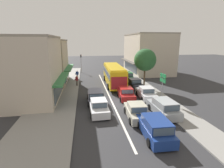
# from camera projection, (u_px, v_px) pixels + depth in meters

# --- Properties ---
(ground_plane) EXTENTS (140.00, 140.00, 0.00)m
(ground_plane) POSITION_uv_depth(u_px,v_px,m) (112.00, 103.00, 20.95)
(ground_plane) COLOR #2D2D30
(lane_centre_line) EXTENTS (0.20, 28.00, 0.01)m
(lane_centre_line) POSITION_uv_depth(u_px,v_px,m) (108.00, 93.00, 24.78)
(lane_centre_line) COLOR silver
(lane_centre_line) RESTS_ON ground
(sidewalk_left) EXTENTS (5.20, 44.00, 0.14)m
(sidewalk_left) POSITION_uv_depth(u_px,v_px,m) (60.00, 91.00, 25.65)
(sidewalk_left) COLOR gray
(sidewalk_left) RESTS_ON ground
(kerb_right) EXTENTS (2.80, 44.00, 0.12)m
(kerb_right) POSITION_uv_depth(u_px,v_px,m) (145.00, 87.00, 27.63)
(kerb_right) COLOR gray
(kerb_right) RESTS_ON ground
(shopfront_corner_near) EXTENTS (8.65, 9.23, 7.79)m
(shopfront_corner_near) POSITION_uv_depth(u_px,v_px,m) (24.00, 70.00, 20.62)
(shopfront_corner_near) COLOR beige
(shopfront_corner_near) RESTS_ON ground
(shopfront_mid_block) EXTENTS (8.90, 8.90, 7.47)m
(shopfront_mid_block) POSITION_uv_depth(u_px,v_px,m) (42.00, 62.00, 29.58)
(shopfront_mid_block) COLOR #B2A38E
(shopfront_mid_block) RESTS_ON ground
(building_right_far) EXTENTS (9.25, 13.33, 8.85)m
(building_right_far) POSITION_uv_depth(u_px,v_px,m) (147.00, 53.00, 40.68)
(building_right_far) COLOR beige
(building_right_far) RESTS_ON ground
(city_bus) EXTENTS (2.96, 10.92, 3.23)m
(city_bus) POSITION_uv_depth(u_px,v_px,m) (114.00, 74.00, 29.17)
(city_bus) COLOR yellow
(city_bus) RESTS_ON ground
(wagon_queue_gap_filler) EXTENTS (1.96, 4.51, 1.58)m
(wagon_queue_gap_filler) POSITION_uv_depth(u_px,v_px,m) (96.00, 97.00, 20.77)
(wagon_queue_gap_filler) COLOR black
(wagon_queue_gap_filler) RESTS_ON ground
(sedan_queue_far_back) EXTENTS (2.00, 4.25, 1.47)m
(sedan_queue_far_back) POSITION_uv_depth(u_px,v_px,m) (99.00, 107.00, 17.76)
(sedan_queue_far_back) COLOR silver
(sedan_queue_far_back) RESTS_ON ground
(sedan_behind_bus_mid) EXTENTS (2.04, 4.27, 1.47)m
(sedan_behind_bus_mid) POSITION_uv_depth(u_px,v_px,m) (136.00, 111.00, 16.62)
(sedan_behind_bus_mid) COLOR #B7B29E
(sedan_behind_bus_mid) RESTS_ON ground
(sedan_behind_bus_near) EXTENTS (2.02, 4.26, 1.47)m
(sedan_behind_bus_near) POSITION_uv_depth(u_px,v_px,m) (126.00, 94.00, 22.33)
(sedan_behind_bus_near) COLOR maroon
(sedan_behind_bus_near) RESTS_ON ground
(wagon_adjacent_lane_lead) EXTENTS (2.03, 4.55, 1.58)m
(wagon_adjacent_lane_lead) POSITION_uv_depth(u_px,v_px,m) (155.00, 128.00, 13.32)
(wagon_adjacent_lane_lead) COLOR navy
(wagon_adjacent_lane_lead) RESTS_ON ground
(parked_wagon_kerb_front) EXTENTS (2.04, 4.55, 1.58)m
(parked_wagon_kerb_front) POSITION_uv_depth(u_px,v_px,m) (164.00, 108.00, 17.37)
(parked_wagon_kerb_front) COLOR #9EA3A8
(parked_wagon_kerb_front) RESTS_ON ground
(parked_sedan_kerb_second) EXTENTS (2.00, 4.25, 1.47)m
(parked_sedan_kerb_second) POSITION_uv_depth(u_px,v_px,m) (146.00, 93.00, 22.51)
(parked_sedan_kerb_second) COLOR silver
(parked_sedan_kerb_second) RESTS_ON ground
(parked_sedan_kerb_third) EXTENTS (1.99, 4.25, 1.47)m
(parked_sedan_kerb_third) POSITION_uv_depth(u_px,v_px,m) (135.00, 84.00, 27.55)
(parked_sedan_kerb_third) COLOR black
(parked_sedan_kerb_third) RESTS_ON ground
(parked_wagon_kerb_rear) EXTENTS (1.94, 4.50, 1.58)m
(parked_wagon_kerb_rear) POSITION_uv_depth(u_px,v_px,m) (127.00, 76.00, 32.97)
(parked_wagon_kerb_rear) COLOR #1E6638
(parked_wagon_kerb_rear) RESTS_ON ground
(traffic_light_downstreet) EXTENTS (0.33, 0.24, 4.20)m
(traffic_light_downstreet) POSITION_uv_depth(u_px,v_px,m) (81.00, 60.00, 40.66)
(traffic_light_downstreet) COLOR gray
(traffic_light_downstreet) RESTS_ON ground
(directional_road_sign) EXTENTS (0.10, 1.40, 3.60)m
(directional_road_sign) POSITION_uv_depth(u_px,v_px,m) (163.00, 81.00, 20.32)
(directional_road_sign) COLOR gray
(directional_road_sign) RESTS_ON ground
(street_tree_right) EXTENTS (3.36, 3.36, 6.10)m
(street_tree_right) POSITION_uv_depth(u_px,v_px,m) (145.00, 60.00, 26.47)
(street_tree_right) COLOR brown
(street_tree_right) RESTS_ON ground
(pedestrian_with_handbag_near) EXTENTS (0.66, 0.37, 1.63)m
(pedestrian_with_handbag_near) POSITION_uv_depth(u_px,v_px,m) (77.00, 74.00, 33.34)
(pedestrian_with_handbag_near) COLOR #4C4742
(pedestrian_with_handbag_near) RESTS_ON sidewalk_left
(pedestrian_browsing_midblock) EXTENTS (0.59, 0.51, 1.63)m
(pedestrian_browsing_midblock) POSITION_uv_depth(u_px,v_px,m) (77.00, 80.00, 28.30)
(pedestrian_browsing_midblock) COLOR #4C4742
(pedestrian_browsing_midblock) RESTS_ON sidewalk_left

